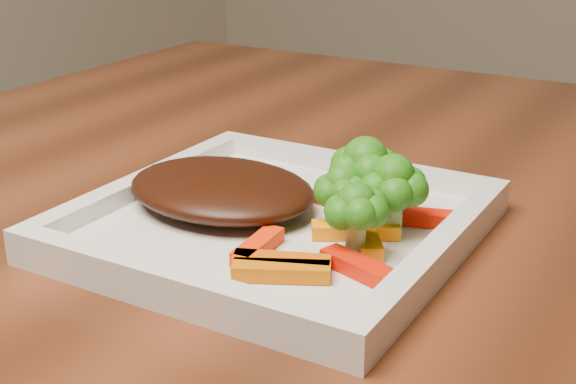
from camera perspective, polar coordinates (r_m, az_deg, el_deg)
The scene contains 14 objects.
plate at distance 0.60m, azimuth -0.83°, elevation -2.61°, with size 0.27×0.27×0.01m, color silver.
steak at distance 0.62m, azimuth -4.76°, elevation 0.23°, with size 0.15×0.12×0.03m, color black.
broccoli_0 at distance 0.58m, azimuth 5.47°, elevation 1.03°, with size 0.06×0.06×0.07m, color #187A14, non-canonical shape.
broccoli_1 at distance 0.56m, azimuth 7.44°, elevation -0.02°, with size 0.06×0.06×0.06m, color #177513, non-canonical shape.
broccoli_2 at distance 0.53m, azimuth 4.87°, elevation -1.73°, with size 0.05×0.05×0.06m, color #227413, non-canonical shape.
broccoli_3 at distance 0.57m, azimuth 3.89°, elevation 0.12°, with size 0.05×0.05×0.06m, color #346811, non-canonical shape.
carrot_0 at distance 0.52m, azimuth -0.46°, elevation -5.10°, with size 0.06×0.02×0.01m, color #D54E03.
carrot_1 at distance 0.51m, azimuth 5.15°, elevation -5.37°, with size 0.06×0.02×0.01m, color red.
carrot_2 at distance 0.54m, azimuth -2.16°, elevation -3.91°, with size 0.05×0.01×0.01m, color #F32803.
carrot_3 at distance 0.59m, azimuth 10.15°, elevation -1.85°, with size 0.06×0.02×0.01m, color red.
carrot_4 at distance 0.64m, azimuth 3.66°, elevation 0.21°, with size 0.05×0.01×0.01m, color red.
carrot_5 at distance 0.55m, azimuth 5.56°, elevation -3.30°, with size 0.06×0.02×0.01m, color orange.
carrot_6 at distance 0.57m, azimuth 4.83°, elevation -2.71°, with size 0.06×0.02×0.01m, color orange.
carrot_7 at distance 0.51m, azimuth -0.48°, elevation -5.65°, with size 0.06×0.02×0.01m, color #C95F03.
Camera 1 is at (-0.09, -0.77, 0.99)m, focal length 50.00 mm.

